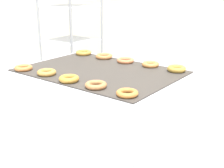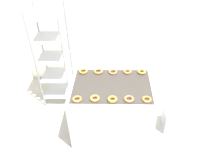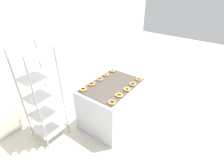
{
  "view_description": "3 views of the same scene",
  "coord_description": "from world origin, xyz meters",
  "px_view_note": "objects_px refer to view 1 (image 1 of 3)",
  "views": [
    {
      "loc": [
        1.42,
        -1.01,
        1.53
      ],
      "look_at": [
        0.0,
        0.85,
        0.77
      ],
      "focal_mm": 50.0,
      "sensor_mm": 36.0,
      "label": 1
    },
    {
      "loc": [
        0.04,
        -1.8,
        2.87
      ],
      "look_at": [
        0.0,
        0.7,
        0.93
      ],
      "focal_mm": 35.0,
      "sensor_mm": 36.0,
      "label": 2
    },
    {
      "loc": [
        -2.3,
        -0.97,
        2.69
      ],
      "look_at": [
        0.0,
        0.7,
        0.93
      ],
      "focal_mm": 28.0,
      "sensor_mm": 36.0,
      "label": 3
    }
  ],
  "objects_px": {
    "donut_near_right": "(96,85)",
    "donut_far_leftmost": "(84,53)",
    "fryer_machine": "(100,127)",
    "baking_rack_cart": "(71,41)",
    "donut_near_center": "(69,79)",
    "donut_far_rightmost": "(177,69)",
    "donut_far_left": "(104,56)",
    "donut_near_leftmost": "(23,68)",
    "donut_far_center": "(125,61)",
    "donut_near_rightmost": "(127,93)",
    "donut_far_right": "(150,64)",
    "donut_near_left": "(47,72)"
  },
  "relations": [
    {
      "from": "baking_rack_cart",
      "to": "donut_far_right",
      "type": "height_order",
      "value": "baking_rack_cart"
    },
    {
      "from": "donut_far_right",
      "to": "donut_far_rightmost",
      "type": "distance_m",
      "value": 0.22
    },
    {
      "from": "donut_near_right",
      "to": "donut_far_left",
      "type": "height_order",
      "value": "same"
    },
    {
      "from": "donut_near_right",
      "to": "baking_rack_cart",
      "type": "bearing_deg",
      "value": 139.65
    },
    {
      "from": "donut_far_left",
      "to": "donut_near_leftmost",
      "type": "bearing_deg",
      "value": -109.97
    },
    {
      "from": "donut_near_leftmost",
      "to": "donut_near_right",
      "type": "distance_m",
      "value": 0.69
    },
    {
      "from": "baking_rack_cart",
      "to": "donut_near_center",
      "type": "height_order",
      "value": "baking_rack_cart"
    },
    {
      "from": "donut_near_rightmost",
      "to": "donut_far_left",
      "type": "height_order",
      "value": "donut_far_left"
    },
    {
      "from": "donut_near_right",
      "to": "donut_far_leftmost",
      "type": "height_order",
      "value": "donut_far_leftmost"
    },
    {
      "from": "donut_near_center",
      "to": "donut_near_right",
      "type": "distance_m",
      "value": 0.22
    },
    {
      "from": "donut_far_left",
      "to": "donut_near_right",
      "type": "bearing_deg",
      "value": -54.88
    },
    {
      "from": "donut_far_leftmost",
      "to": "donut_far_right",
      "type": "height_order",
      "value": "same"
    },
    {
      "from": "baking_rack_cart",
      "to": "donut_near_right",
      "type": "xyz_separation_m",
      "value": [
        1.26,
        -1.07,
        0.01
      ]
    },
    {
      "from": "donut_near_rightmost",
      "to": "donut_far_leftmost",
      "type": "distance_m",
      "value": 1.13
    },
    {
      "from": "donut_near_leftmost",
      "to": "donut_near_right",
      "type": "relative_size",
      "value": 0.96
    },
    {
      "from": "donut_far_left",
      "to": "donut_far_rightmost",
      "type": "distance_m",
      "value": 0.68
    },
    {
      "from": "fryer_machine",
      "to": "donut_far_rightmost",
      "type": "bearing_deg",
      "value": 35.27
    },
    {
      "from": "donut_near_right",
      "to": "donut_far_left",
      "type": "xyz_separation_m",
      "value": [
        -0.46,
        0.65,
        0.0
      ]
    },
    {
      "from": "donut_near_right",
      "to": "donut_far_leftmost",
      "type": "distance_m",
      "value": 0.95
    },
    {
      "from": "donut_far_left",
      "to": "donut_far_right",
      "type": "distance_m",
      "value": 0.46
    },
    {
      "from": "donut_near_left",
      "to": "donut_near_rightmost",
      "type": "height_order",
      "value": "donut_near_left"
    },
    {
      "from": "donut_far_rightmost",
      "to": "donut_near_center",
      "type": "bearing_deg",
      "value": -124.55
    },
    {
      "from": "fryer_machine",
      "to": "donut_near_center",
      "type": "xyz_separation_m",
      "value": [
        0.01,
        -0.33,
        0.48
      ]
    },
    {
      "from": "fryer_machine",
      "to": "baking_rack_cart",
      "type": "height_order",
      "value": "baking_rack_cart"
    },
    {
      "from": "donut_far_leftmost",
      "to": "donut_far_center",
      "type": "bearing_deg",
      "value": -1.13
    },
    {
      "from": "donut_near_leftmost",
      "to": "donut_near_rightmost",
      "type": "height_order",
      "value": "same"
    },
    {
      "from": "donut_near_center",
      "to": "donut_far_center",
      "type": "bearing_deg",
      "value": 90.02
    },
    {
      "from": "donut_near_rightmost",
      "to": "donut_far_rightmost",
      "type": "height_order",
      "value": "donut_far_rightmost"
    },
    {
      "from": "donut_far_right",
      "to": "donut_far_rightmost",
      "type": "xyz_separation_m",
      "value": [
        0.22,
        -0.0,
        0.0
      ]
    },
    {
      "from": "donut_near_leftmost",
      "to": "donut_far_left",
      "type": "relative_size",
      "value": 0.91
    },
    {
      "from": "fryer_machine",
      "to": "donut_far_rightmost",
      "type": "distance_m",
      "value": 0.74
    },
    {
      "from": "donut_near_right",
      "to": "donut_far_right",
      "type": "xyz_separation_m",
      "value": [
        0.01,
        0.65,
        0.0
      ]
    },
    {
      "from": "donut_far_left",
      "to": "donut_far_center",
      "type": "height_order",
      "value": "donut_far_left"
    },
    {
      "from": "donut_near_center",
      "to": "donut_near_rightmost",
      "type": "bearing_deg",
      "value": 0.99
    },
    {
      "from": "baking_rack_cart",
      "to": "donut_far_leftmost",
      "type": "bearing_deg",
      "value": -36.7
    },
    {
      "from": "donut_near_leftmost",
      "to": "donut_near_rightmost",
      "type": "distance_m",
      "value": 0.93
    },
    {
      "from": "donut_near_center",
      "to": "donut_far_rightmost",
      "type": "relative_size",
      "value": 0.98
    },
    {
      "from": "donut_far_leftmost",
      "to": "donut_far_rightmost",
      "type": "height_order",
      "value": "donut_far_rightmost"
    },
    {
      "from": "fryer_machine",
      "to": "donut_far_leftmost",
      "type": "bearing_deg",
      "value": 144.49
    },
    {
      "from": "donut_near_rightmost",
      "to": "donut_far_rightmost",
      "type": "bearing_deg",
      "value": 90.75
    },
    {
      "from": "donut_far_left",
      "to": "donut_far_rightmost",
      "type": "height_order",
      "value": "donut_far_rightmost"
    },
    {
      "from": "baking_rack_cart",
      "to": "donut_near_rightmost",
      "type": "relative_size",
      "value": 13.99
    },
    {
      "from": "donut_far_center",
      "to": "donut_far_rightmost",
      "type": "xyz_separation_m",
      "value": [
        0.45,
        0.01,
        0.0
      ]
    },
    {
      "from": "donut_near_leftmost",
      "to": "donut_far_center",
      "type": "xyz_separation_m",
      "value": [
        0.47,
        0.65,
        -0.0
      ]
    },
    {
      "from": "donut_far_leftmost",
      "to": "donut_far_rightmost",
      "type": "relative_size",
      "value": 1.03
    },
    {
      "from": "baking_rack_cart",
      "to": "donut_far_leftmost",
      "type": "distance_m",
      "value": 0.71
    },
    {
      "from": "donut_near_leftmost",
      "to": "donut_near_rightmost",
      "type": "bearing_deg",
      "value": 0.59
    },
    {
      "from": "donut_far_left",
      "to": "donut_far_center",
      "type": "distance_m",
      "value": 0.23
    },
    {
      "from": "donut_far_leftmost",
      "to": "donut_far_rightmost",
      "type": "xyz_separation_m",
      "value": [
        0.92,
        -0.0,
        0.0
      ]
    },
    {
      "from": "donut_near_right",
      "to": "donut_far_leftmost",
      "type": "bearing_deg",
      "value": 136.91
    }
  ]
}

